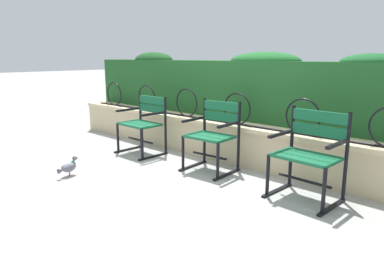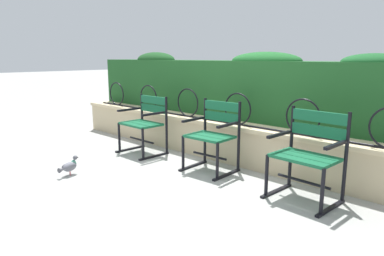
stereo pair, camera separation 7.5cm
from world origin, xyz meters
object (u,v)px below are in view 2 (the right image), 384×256
at_px(park_chair_left, 145,122).
at_px(park_chair_right, 309,153).
at_px(park_chair_centre, 213,134).
at_px(pigeon_near_chairs, 69,166).

distance_m(park_chair_left, park_chair_right, 2.51).
distance_m(park_chair_centre, park_chair_right, 1.26).
xyz_separation_m(park_chair_left, park_chair_right, (2.51, 0.02, 0.01)).
distance_m(park_chair_left, park_chair_centre, 1.25).
bearing_deg(park_chair_right, park_chair_centre, 177.79).
bearing_deg(pigeon_near_chairs, park_chair_left, 96.42).
relative_size(park_chair_right, pigeon_near_chairs, 3.09).
height_order(park_chair_left, park_chair_right, park_chair_right).
xyz_separation_m(park_chair_right, pigeon_near_chairs, (-2.37, -1.30, -0.36)).
height_order(park_chair_centre, pigeon_near_chairs, park_chair_centre).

